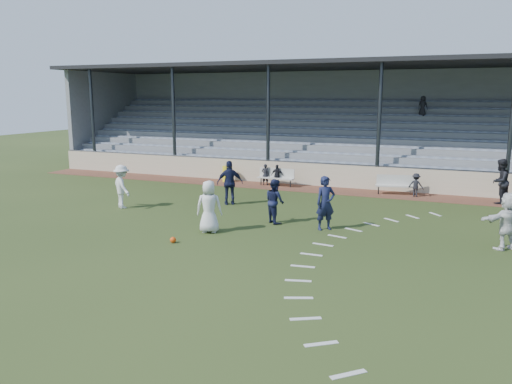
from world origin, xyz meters
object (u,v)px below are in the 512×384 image
trash_bin (227,174)px  player_white_lead (209,207)px  player_navy_lead (325,203)px  football (173,240)px  official (500,181)px  bench_left (276,175)px  bench_right (397,183)px

trash_bin → player_white_lead: bearing=-68.2°
player_navy_lead → football: bearing=-178.6°
football → player_white_lead: bearing=72.5°
player_navy_lead → official: 9.50m
bench_left → football: 11.18m
trash_bin → player_white_lead: player_white_lead is taller
bench_right → football: (-5.88, -11.19, -0.48)m
player_navy_lead → official: bearing=11.5°
bench_left → bench_right: size_ratio=0.99×
player_white_lead → football: bearing=53.9°
trash_bin → football: (3.40, -11.39, -0.36)m
football → player_navy_lead: size_ratio=0.10×
bench_right → player_navy_lead: player_navy_lead is taller
player_white_lead → player_navy_lead: (3.73, 1.89, 0.05)m
trash_bin → football: bearing=-73.4°
bench_right → player_white_lead: (-5.37, -9.56, 0.35)m
football → player_navy_lead: bearing=39.7°
bench_left → official: bearing=0.7°
trash_bin → football: 11.89m
bench_left → player_white_lead: bearing=-81.7°
football → official: official is taller
bench_right → football: bearing=-129.7°
bench_left → bench_right: 6.27m
trash_bin → player_white_lead: 10.53m
bench_left → bench_right: (6.27, 0.02, 0.00)m
bench_right → bench_left: bearing=168.2°
bench_left → bench_right: bearing=3.1°
trash_bin → official: official is taller
bench_left → football: bench_left is taller
official → football: bearing=-14.9°
player_white_lead → official: (9.86, 9.14, 0.09)m
player_navy_lead → official: (6.14, 7.25, 0.04)m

